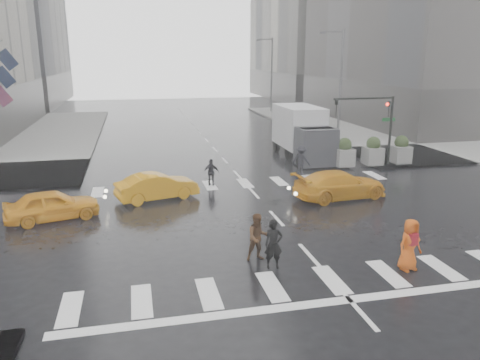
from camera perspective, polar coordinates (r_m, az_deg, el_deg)
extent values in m
plane|color=black|center=(20.82, 4.47, -4.68)|extent=(120.00, 120.00, 0.00)
cube|color=slate|center=(44.77, 22.05, 5.03)|extent=(35.00, 35.00, 0.15)
cube|color=#2A2825|center=(57.71, 24.77, 8.90)|extent=(26.05, 26.05, 4.40)
cube|color=#2A2825|center=(82.59, 12.44, 11.36)|extent=(26.05, 26.05, 4.40)
cylinder|color=black|center=(31.44, 17.84, 5.61)|extent=(0.16, 0.16, 4.50)
cylinder|color=black|center=(30.22, 14.86, 9.59)|extent=(4.00, 0.12, 0.12)
imported|color=black|center=(31.13, 17.66, 8.24)|extent=(0.16, 0.20, 1.00)
imported|color=black|center=(29.48, 11.65, 8.68)|extent=(0.16, 0.20, 1.00)
sphere|color=#FF190C|center=(31.05, 17.54, 8.79)|extent=(0.20, 0.20, 0.20)
cube|color=#0C581F|center=(31.59, 17.68, 7.05)|extent=(0.90, 0.03, 0.22)
cylinder|color=#59595B|center=(40.49, 12.12, 11.16)|extent=(0.20, 0.20, 9.00)
cylinder|color=#59595B|center=(40.08, 11.25, 17.33)|extent=(1.80, 0.12, 0.12)
cube|color=#59595B|center=(39.72, 10.00, 17.26)|extent=(0.50, 0.22, 0.15)
cylinder|color=#59595B|center=(59.22, 3.87, 12.58)|extent=(0.20, 0.20, 9.00)
cylinder|color=#59595B|center=(58.94, 3.07, 16.76)|extent=(1.80, 0.12, 0.12)
cube|color=#59595B|center=(58.70, 2.18, 16.68)|extent=(0.50, 0.22, 0.15)
cube|color=slate|center=(30.50, 12.55, 2.74)|extent=(1.10, 1.10, 1.10)
sphere|color=black|center=(30.34, 12.64, 4.21)|extent=(0.90, 0.90, 0.90)
cube|color=slate|center=(31.40, 15.86, 2.87)|extent=(1.10, 1.10, 1.10)
sphere|color=black|center=(31.24, 15.96, 4.30)|extent=(0.90, 0.90, 0.90)
cube|color=slate|center=(32.39, 18.98, 2.98)|extent=(1.10, 1.10, 1.10)
sphere|color=black|center=(32.25, 19.10, 4.37)|extent=(0.90, 0.90, 0.90)
cube|color=red|center=(36.89, -27.10, 9.13)|extent=(1.54, 0.02, 1.66)
cube|color=#0E1734|center=(38.27, -26.79, 11.14)|extent=(1.54, 0.02, 1.66)
cube|color=#0E1734|center=(39.70, -26.49, 13.00)|extent=(1.54, 0.02, 1.66)
imported|color=black|center=(15.89, 4.11, -7.81)|extent=(0.65, 0.45, 1.70)
imported|color=black|center=(15.48, 4.19, -3.92)|extent=(1.03, 1.05, 0.88)
imported|color=#4D301B|center=(16.43, 2.22, -6.98)|extent=(0.86, 0.68, 1.71)
imported|color=#D14F0E|center=(16.69, 19.98, -7.42)|extent=(0.97, 0.73, 1.78)
cube|color=maroon|center=(16.46, 20.40, -6.81)|extent=(0.31, 0.21, 0.40)
imported|color=black|center=(25.73, -3.51, 0.92)|extent=(1.00, 0.77, 1.49)
imported|color=black|center=(28.38, 7.47, 2.42)|extent=(1.26, 1.21, 1.75)
imported|color=orange|center=(21.95, -21.92, -2.87)|extent=(4.21, 2.53, 1.34)
imported|color=orange|center=(23.62, -10.08, -0.77)|extent=(4.28, 2.49, 1.33)
imported|color=orange|center=(23.98, 12.10, -0.57)|extent=(4.46, 2.49, 1.39)
cube|color=silver|center=(33.42, 7.17, 6.53)|extent=(2.49, 4.78, 2.81)
cube|color=#303035|center=(30.50, 9.23, 4.05)|extent=(2.39, 1.87, 2.39)
cube|color=black|center=(30.37, 9.29, 5.40)|extent=(2.08, 0.94, 0.94)
cylinder|color=black|center=(30.09, 7.39, 2.35)|extent=(0.29, 0.94, 0.94)
cylinder|color=black|center=(30.90, 11.19, 2.53)|extent=(0.29, 0.94, 0.94)
cylinder|color=black|center=(32.19, 5.99, 3.23)|extent=(0.29, 0.94, 0.94)
cylinder|color=black|center=(32.95, 9.60, 3.38)|extent=(0.29, 0.94, 0.94)
cylinder|color=black|center=(34.90, 4.46, 4.19)|extent=(0.29, 0.94, 0.94)
cylinder|color=black|center=(35.60, 7.83, 4.31)|extent=(0.29, 0.94, 0.94)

